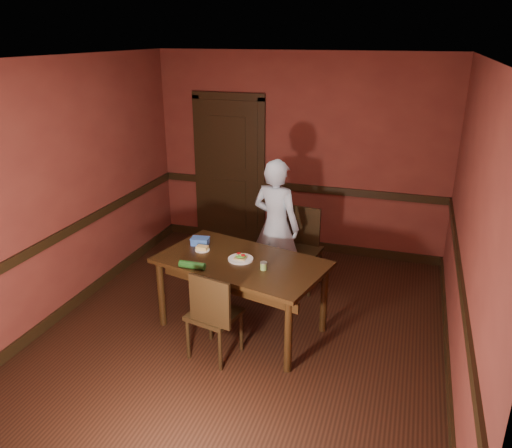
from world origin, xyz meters
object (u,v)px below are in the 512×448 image
Objects in this scene: cheese_saucer at (202,249)px; food_tub at (200,241)px; chair_far at (301,250)px; chair_near at (214,313)px; sauce_jar at (264,266)px; sandwich_plate at (241,258)px; dining_table at (242,295)px; person at (276,226)px.

cheese_saucer is 0.16m from food_tub.
chair_far is 4.69× the size of food_tub.
chair_near is 0.64m from sauce_jar.
chair_far reaches higher than chair_near.
sandwich_plate is 1.64× the size of cheese_saucer.
cheese_saucer is (-0.83, -0.98, 0.32)m from chair_far.
dining_table is 0.53m from chair_near.
cheese_saucer is at bearing 71.22° from person.
chair_near reaches higher than sauce_jar.
food_tub is at bearing 157.11° from sandwich_plate.
sauce_jar is at bearing -86.13° from chair_far.
person is at bearing 56.92° from cheese_saucer.
person is 20.10× the size of sauce_jar.
sandwich_plate is at bearing -86.30° from chair_near.
chair_far is 1.33m from cheese_saucer.
dining_table is 0.41m from sandwich_plate.
dining_table is at bearing -87.44° from chair_near.
chair_near is 0.80m from cheese_saucer.
sauce_jar is (-0.09, -1.22, 0.34)m from chair_far.
food_tub is at bearing 155.84° from sauce_jar.
chair_near is 11.45× the size of sauce_jar.
cheese_saucer reaches higher than dining_table.
dining_table is 10.76× the size of cheese_saucer.
sauce_jar is 0.39× the size of food_tub.
chair_far is at bearing 49.65° from cheese_saucer.
person is at bearing 99.49° from sauce_jar.
cheese_saucer is (-0.74, 0.24, -0.02)m from sauce_jar.
sauce_jar is (0.18, -1.10, 0.02)m from person.
food_tub reaches higher than dining_table.
chair_far reaches higher than sandwich_plate.
sandwich_plate reaches higher than cheese_saucer.
food_tub is at bearing 121.46° from cheese_saucer.
dining_table is at bearing 154.16° from sauce_jar.
person is at bearing 41.39° from food_tub.
chair_far is at bearing -93.39° from chair_near.
person is 1.03m from cheese_saucer.
chair_far is 12.03× the size of sauce_jar.
sandwich_plate is (-0.37, -1.08, 0.32)m from chair_far.
person is (-0.27, -0.12, 0.32)m from chair_far.
sandwich_plate is at bearing -100.99° from chair_far.
chair_near is at bearing -98.73° from sandwich_plate.
chair_near is at bearing 97.36° from person.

